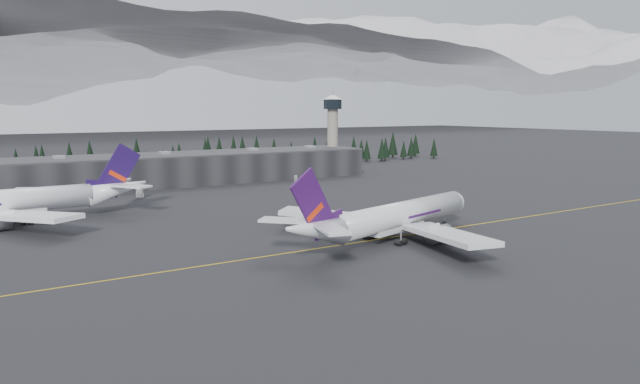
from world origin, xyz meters
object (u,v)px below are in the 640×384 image
jet_main (388,218)px  jet_parked (17,201)px  terminal (188,168)px  control_tower (333,125)px  gse_vehicle_a (140,196)px  gse_vehicle_b (296,183)px

jet_main → jet_parked: size_ratio=0.91×
terminal → control_tower: control_tower is taller
jet_main → gse_vehicle_a: (-32.63, 97.89, -4.74)m
jet_parked → gse_vehicle_b: size_ratio=18.47×
terminal → jet_main: 129.58m
gse_vehicle_b → jet_parked: bearing=-103.7°
terminal → gse_vehicle_b: size_ratio=41.44×
jet_parked → gse_vehicle_a: jet_parked is taller
jet_main → jet_parked: bearing=120.3°
jet_parked → gse_vehicle_a: (39.84, 25.83, -5.14)m
control_tower → gse_vehicle_b: 54.83m
terminal → jet_parked: jet_parked is taller
jet_main → jet_parked: jet_parked is taller
terminal → jet_main: jet_main is taller
terminal → gse_vehicle_a: (-28.90, -31.63, -5.53)m
control_tower → gse_vehicle_b: bearing=-140.9°
jet_parked → gse_vehicle_a: size_ratio=12.86×
control_tower → terminal: bearing=-177.7°
jet_main → gse_vehicle_a: jet_main is taller
jet_main → gse_vehicle_a: bearing=93.5°
control_tower → gse_vehicle_a: control_tower is taller
terminal → gse_vehicle_a: terminal is taller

